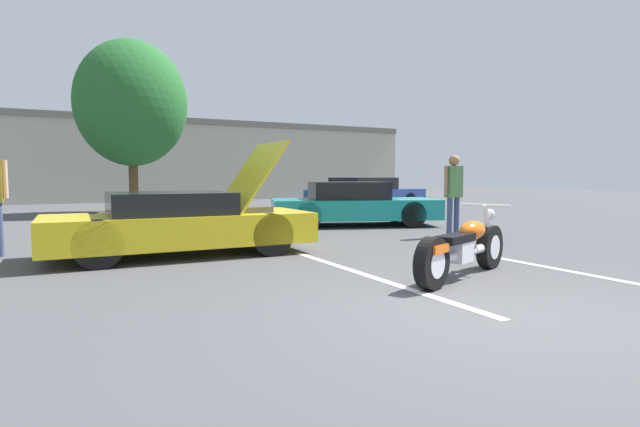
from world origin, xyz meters
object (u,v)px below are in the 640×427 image
at_px(show_car_hood_open, 183,223).
at_px(spectator_near_motorcycle, 454,188).
at_px(motorcycle, 464,249).
at_px(parked_car_right_row, 366,195).
at_px(parked_car_left_row, 353,205).
at_px(tree_background, 131,104).

distance_m(show_car_hood_open, spectator_near_motorcycle, 5.83).
relative_size(motorcycle, show_car_hood_open, 0.53).
height_order(motorcycle, spectator_near_motorcycle, spectator_near_motorcycle).
distance_m(parked_car_right_row, parked_car_left_row, 5.65).
xyz_separation_m(tree_background, spectator_near_motorcycle, (5.25, -10.71, -2.82)).
xyz_separation_m(tree_background, show_car_hood_open, (-0.56, -10.47, -3.34)).
relative_size(motorcycle, spectator_near_motorcycle, 1.28).
xyz_separation_m(motorcycle, parked_car_left_row, (2.34, 6.62, 0.17)).
height_order(motorcycle, parked_car_right_row, parked_car_right_row).
distance_m(show_car_hood_open, parked_car_right_row, 11.39).
bearing_deg(spectator_near_motorcycle, parked_car_right_row, 70.37).
distance_m(parked_car_right_row, spectator_near_motorcycle, 8.23).
height_order(motorcycle, parked_car_left_row, parked_car_left_row).
bearing_deg(motorcycle, spectator_near_motorcycle, 26.79).
bearing_deg(show_car_hood_open, tree_background, 88.19).
relative_size(tree_background, motorcycle, 2.67).
distance_m(tree_background, show_car_hood_open, 11.01).
bearing_deg(spectator_near_motorcycle, show_car_hood_open, 177.67).
bearing_deg(parked_car_right_row, show_car_hood_open, -149.27).
height_order(tree_background, parked_car_left_row, tree_background).
height_order(show_car_hood_open, spectator_near_motorcycle, show_car_hood_open).
distance_m(motorcycle, spectator_near_motorcycle, 4.56).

